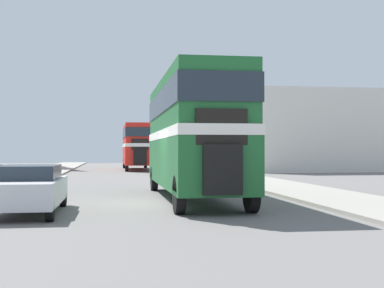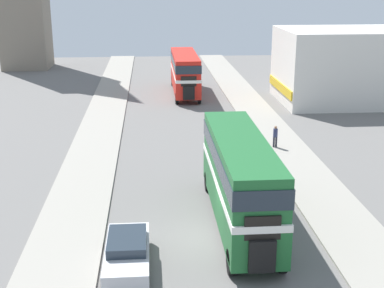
% 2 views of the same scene
% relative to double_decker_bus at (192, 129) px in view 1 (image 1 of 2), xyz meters
% --- Properties ---
extents(ground_plane, '(120.00, 120.00, 0.00)m').
position_rel_double_decker_bus_xyz_m(ground_plane, '(-1.54, -1.36, -2.63)').
color(ground_plane, slate).
extents(sidewalk_right, '(3.50, 120.00, 0.12)m').
position_rel_double_decker_bus_xyz_m(sidewalk_right, '(5.21, -1.36, -2.57)').
color(sidewalk_right, gray).
rests_on(sidewalk_right, ground_plane).
extents(double_decker_bus, '(2.43, 11.18, 4.43)m').
position_rel_double_decker_bus_xyz_m(double_decker_bus, '(0.00, 0.00, 0.00)').
color(double_decker_bus, '#1E602D').
rests_on(double_decker_bus, ground_plane).
extents(bus_distant, '(2.47, 11.12, 4.19)m').
position_rel_double_decker_bus_xyz_m(bus_distant, '(-0.60, 30.97, -0.13)').
color(bus_distant, red).
rests_on(bus_distant, ground_plane).
extents(car_parked_near, '(1.82, 4.65, 1.38)m').
position_rel_double_decker_bus_xyz_m(car_parked_near, '(-5.34, -3.75, -1.90)').
color(car_parked_near, silver).
rests_on(car_parked_near, ground_plane).
extents(pedestrian_walking, '(0.31, 0.31, 1.56)m').
position_rel_double_decker_bus_xyz_m(pedestrian_walking, '(4.56, 11.88, -1.63)').
color(pedestrian_walking, '#282833').
rests_on(pedestrian_walking, sidewalk_right).
extents(shop_building_block, '(17.62, 9.30, 7.00)m').
position_rel_double_decker_bus_xyz_m(shop_building_block, '(17.14, 26.26, 0.86)').
color(shop_building_block, silver).
rests_on(shop_building_block, ground_plane).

